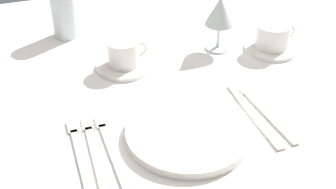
# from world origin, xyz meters

# --- Properties ---
(dining_table) EXTENTS (1.80, 1.11, 0.74)m
(dining_table) POSITION_xyz_m (0.00, 0.00, 0.66)
(dining_table) COLOR white
(dining_table) RESTS_ON ground
(dinner_plate) EXTENTS (0.24, 0.24, 0.02)m
(dinner_plate) POSITION_xyz_m (0.03, -0.24, 0.75)
(dinner_plate) COLOR white
(dinner_plate) RESTS_ON dining_table
(fork_outer) EXTENTS (0.02, 0.22, 0.00)m
(fork_outer) POSITION_xyz_m (-0.12, -0.22, 0.74)
(fork_outer) COLOR beige
(fork_outer) RESTS_ON dining_table
(fork_inner) EXTENTS (0.02, 0.21, 0.00)m
(fork_inner) POSITION_xyz_m (-0.15, -0.21, 0.74)
(fork_inner) COLOR beige
(fork_inner) RESTS_ON dining_table
(fork_salad) EXTENTS (0.02, 0.20, 0.00)m
(fork_salad) POSITION_xyz_m (-0.18, -0.21, 0.74)
(fork_salad) COLOR beige
(fork_salad) RESTS_ON dining_table
(dinner_knife) EXTENTS (0.02, 0.23, 0.00)m
(dinner_knife) POSITION_xyz_m (0.18, -0.22, 0.74)
(dinner_knife) COLOR beige
(dinner_knife) RESTS_ON dining_table
(spoon_soup) EXTENTS (0.03, 0.22, 0.01)m
(spoon_soup) POSITION_xyz_m (0.21, -0.19, 0.74)
(spoon_soup) COLOR beige
(spoon_soup) RESTS_ON dining_table
(saucer_left) EXTENTS (0.14, 0.14, 0.01)m
(saucer_left) POSITION_xyz_m (0.36, 0.02, 0.74)
(saucer_left) COLOR white
(saucer_left) RESTS_ON dining_table
(coffee_cup_left) EXTENTS (0.11, 0.09, 0.06)m
(coffee_cup_left) POSITION_xyz_m (0.36, 0.02, 0.78)
(coffee_cup_left) COLOR white
(coffee_cup_left) RESTS_ON saucer_left
(saucer_right) EXTENTS (0.14, 0.14, 0.01)m
(saucer_right) POSITION_xyz_m (-0.03, 0.05, 0.74)
(saucer_right) COLOR white
(saucer_right) RESTS_ON dining_table
(coffee_cup_right) EXTENTS (0.10, 0.08, 0.06)m
(coffee_cup_right) POSITION_xyz_m (-0.02, 0.05, 0.78)
(coffee_cup_right) COLOR white
(coffee_cup_right) RESTS_ON saucer_right
(wine_glass_left) EXTENTS (0.07, 0.07, 0.14)m
(wine_glass_left) POSITION_xyz_m (0.23, 0.07, 0.84)
(wine_glass_left) COLOR silver
(wine_glass_left) RESTS_ON dining_table
(drink_tumbler) EXTENTS (0.07, 0.07, 0.13)m
(drink_tumbler) POSITION_xyz_m (-0.13, 0.27, 0.80)
(drink_tumbler) COLOR silver
(drink_tumbler) RESTS_ON dining_table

